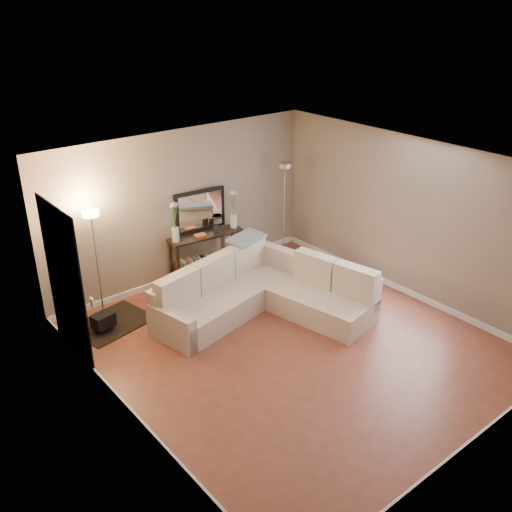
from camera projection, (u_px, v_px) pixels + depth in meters
floor at (291, 345)px, 8.12m from camera, size 5.00×5.50×0.01m
ceiling at (297, 167)px, 7.02m from camera, size 5.00×5.50×0.01m
wall_back at (182, 207)px, 9.51m from camera, size 5.00×0.02×2.60m
wall_front at (483, 356)px, 5.63m from camera, size 5.00×0.02×2.60m
wall_left at (122, 326)px, 6.14m from camera, size 0.02×5.50×2.60m
wall_right at (411, 219)px, 9.00m from camera, size 0.02×5.50×2.60m
baseboard_back at (187, 274)px, 10.02m from camera, size 5.00×0.03×0.10m
baseboard_front at (461, 451)px, 6.18m from camera, size 5.00×0.03×0.10m
baseboard_left at (135, 416)px, 6.68m from camera, size 0.03×5.50×0.10m
baseboard_right at (401, 289)px, 9.52m from camera, size 0.03×5.50×0.10m
doorway at (65, 284)px, 7.43m from camera, size 0.02×1.20×2.20m
switch_plate at (92, 302)px, 6.79m from camera, size 0.02×0.08×0.12m
sectional_sofa at (259, 293)px, 8.82m from camera, size 2.94×2.53×0.89m
throw_blanket at (247, 238)px, 9.24m from camera, size 0.71×0.51×0.08m
console_table at (202, 254)px, 9.81m from camera, size 1.35×0.49×0.81m
leaning_mirror at (200, 211)px, 9.67m from camera, size 0.93×0.14×0.73m
table_decor at (206, 233)px, 9.66m from camera, size 0.56×0.15×0.13m
flower_vase_left at (175, 225)px, 9.30m from camera, size 0.16×0.13×0.70m
flower_vase_right at (234, 212)px, 9.85m from camera, size 0.16×0.13×0.70m
floor_lamp_lit at (94, 243)px, 8.37m from camera, size 0.28×0.28×1.71m
floor_lamp_unlit at (284, 191)px, 10.29m from camera, size 0.27×0.27×1.81m
charcoal_rug at (112, 323)px, 8.63m from camera, size 1.26×1.04×0.01m
black_bag at (103, 320)px, 8.37m from camera, size 0.35×0.28×0.20m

